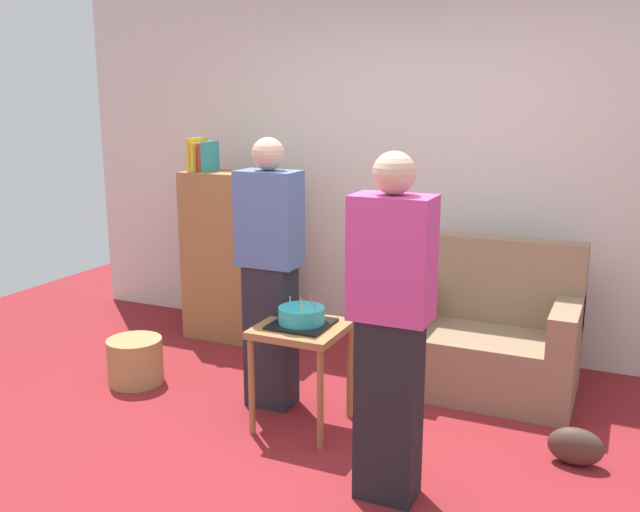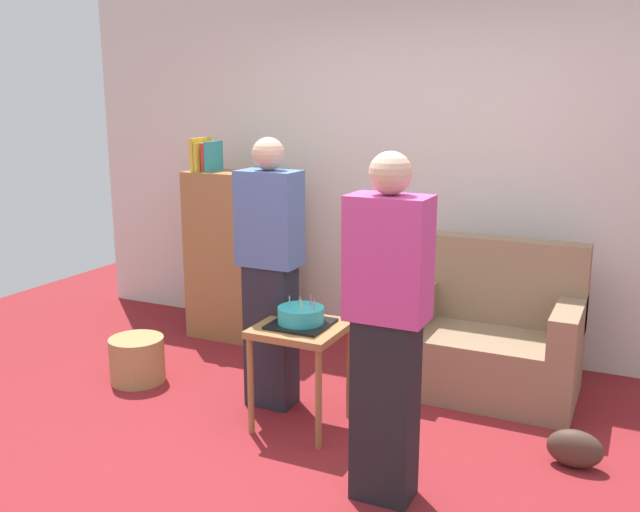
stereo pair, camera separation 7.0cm
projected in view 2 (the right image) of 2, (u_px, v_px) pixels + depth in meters
name	position (u px, v px, depth m)	size (l,w,h in m)	color
ground_plane	(310.00, 468.00, 3.57)	(8.00, 8.00, 0.00)	maroon
wall_back	(434.00, 168.00, 5.07)	(6.00, 0.10, 2.70)	silver
couch	(490.00, 339.00, 4.46)	(1.10, 0.70, 0.96)	#8C7054
bookshelf	(239.00, 255.00, 5.38)	(0.80, 0.36, 1.55)	olive
side_table	(301.00, 341.00, 3.93)	(0.48, 0.48, 0.60)	olive
birthday_cake	(301.00, 317.00, 3.90)	(0.32, 0.32, 0.17)	black
person_blowing_candles	(270.00, 273.00, 4.14)	(0.36, 0.22, 1.63)	#23232D
person_holding_cake	(387.00, 329.00, 3.14)	(0.36, 0.22, 1.63)	black
wicker_basket	(137.00, 360.00, 4.63)	(0.36, 0.36, 0.30)	#A88451
handbag	(575.00, 449.00, 3.56)	(0.28, 0.14, 0.20)	#473328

